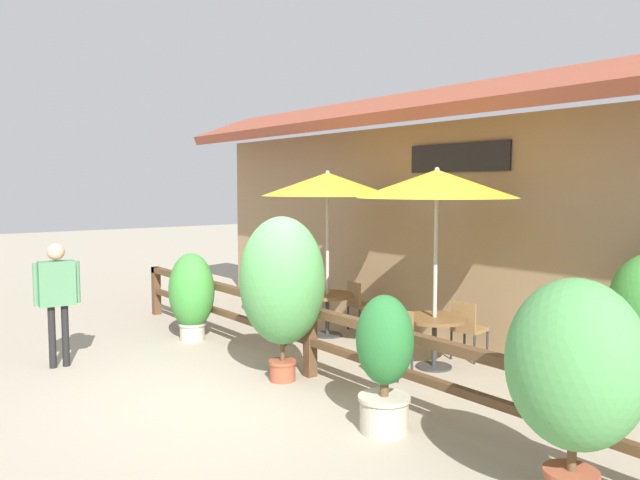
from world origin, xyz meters
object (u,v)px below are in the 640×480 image
object	(u,v)px
patio_umbrella_near	(327,185)
patio_umbrella_middle	(437,184)
chair_middle_streetside	(395,339)
potted_plant_tall_tropical	(282,282)
pedestrian	(57,288)
chair_near_wallside	(360,303)
potted_plant_small_flowering	(192,294)
potted_plant_corner_fern	(385,358)
dining_table_near	(327,302)
chair_near_streetside	(292,312)
dining_table_middle	(434,327)
chair_middle_wallside	(467,327)
potted_plant_entrance_palm	(575,369)

from	to	relation	value
patio_umbrella_near	patio_umbrella_middle	size ratio (longest dim) A/B	1.00
chair_middle_streetside	potted_plant_tall_tropical	size ratio (longest dim) A/B	0.40
pedestrian	chair_near_wallside	bearing A→B (deg)	-3.34
patio_umbrella_near	chair_near_wallside	size ratio (longest dim) A/B	3.22
chair_middle_streetside	potted_plant_small_flowering	bearing A→B (deg)	-174.32
patio_umbrella_middle	potted_plant_corner_fern	distance (m)	3.05
dining_table_near	chair_middle_streetside	bearing A→B (deg)	-15.91
patio_umbrella_middle	chair_middle_streetside	size ratio (longest dim) A/B	3.22
patio_umbrella_near	chair_middle_streetside	bearing A→B (deg)	-15.91
chair_near_wallside	patio_umbrella_middle	xyz separation A→B (m)	(2.35, -0.67, 2.08)
chair_near_wallside	potted_plant_small_flowering	bearing A→B (deg)	74.50
chair_near_streetside	patio_umbrella_middle	size ratio (longest dim) A/B	0.31
dining_table_middle	potted_plant_corner_fern	distance (m)	2.48
patio_umbrella_middle	chair_middle_wallside	xyz separation A→B (m)	(0.03, 0.68, -2.08)
potted_plant_corner_fern	pedestrian	size ratio (longest dim) A/B	0.82
chair_middle_wallside	potted_plant_entrance_palm	xyz separation A→B (m)	(3.28, -2.77, 0.65)
chair_near_streetside	potted_plant_entrance_palm	distance (m)	5.94
patio_umbrella_near	dining_table_middle	xyz separation A→B (m)	(2.39, 0.03, -2.00)
chair_near_streetside	potted_plant_corner_fern	distance (m)	3.95
chair_middle_streetside	patio_umbrella_middle	bearing A→B (deg)	68.25
patio_umbrella_near	dining_table_near	xyz separation A→B (m)	(0.00, 0.00, -2.00)
chair_near_streetside	dining_table_near	bearing A→B (deg)	88.90
chair_near_streetside	patio_umbrella_middle	distance (m)	3.29
dining_table_near	dining_table_middle	bearing A→B (deg)	0.60
dining_table_middle	potted_plant_tall_tropical	distance (m)	2.29
chair_near_streetside	dining_table_middle	world-z (taller)	chair_near_streetside
patio_umbrella_middle	potted_plant_small_flowering	size ratio (longest dim) A/B	1.94
dining_table_middle	patio_umbrella_near	bearing A→B (deg)	-179.40
dining_table_near	potted_plant_small_flowering	world-z (taller)	potted_plant_small_flowering
dining_table_middle	pedestrian	distance (m)	5.32
chair_near_streetside	chair_near_wallside	world-z (taller)	same
chair_near_streetside	patio_umbrella_near	bearing A→B (deg)	88.90
patio_umbrella_near	chair_middle_streetside	world-z (taller)	patio_umbrella_near
chair_near_streetside	chair_middle_streetside	bearing A→B (deg)	3.81
patio_umbrella_near	chair_near_streetside	distance (m)	2.20
chair_near_wallside	potted_plant_corner_fern	bearing A→B (deg)	150.43
dining_table_near	chair_near_streetside	xyz separation A→B (m)	(-0.05, -0.70, -0.08)
dining_table_near	potted_plant_corner_fern	distance (m)	4.21
dining_table_near	potted_plant_entrance_palm	distance (m)	6.09
potted_plant_small_flowering	pedestrian	bearing A→B (deg)	-82.61
patio_umbrella_middle	chair_middle_wallside	bearing A→B (deg)	87.83
chair_near_wallside	chair_middle_wallside	size ratio (longest dim) A/B	1.00
potted_plant_tall_tropical	potted_plant_corner_fern	xyz separation A→B (m)	(2.06, -0.12, -0.52)
chair_middle_wallside	chair_middle_streetside	bearing A→B (deg)	75.99
chair_near_streetside	chair_middle_wallside	distance (m)	2.84
patio_umbrella_near	chair_near_wallside	world-z (taller)	patio_umbrella_near
patio_umbrella_near	potted_plant_entrance_palm	bearing A→B (deg)	-19.87
potted_plant_entrance_palm	potted_plant_corner_fern	xyz separation A→B (m)	(-2.07, -0.05, -0.36)
patio_umbrella_near	chair_middle_wallside	size ratio (longest dim) A/B	3.22
chair_near_streetside	potted_plant_corner_fern	world-z (taller)	potted_plant_corner_fern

